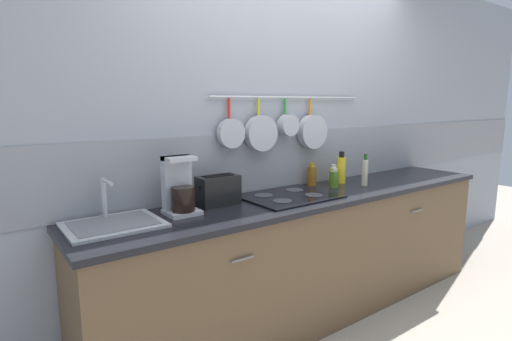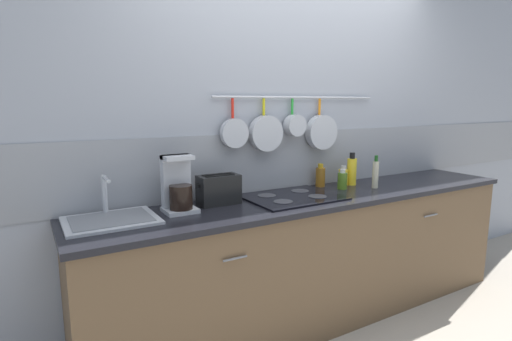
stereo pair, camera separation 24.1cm
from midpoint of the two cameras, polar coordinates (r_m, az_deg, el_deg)
ground_plane at (r=3.09m, az=11.08°, el=-19.82°), size 12.00×12.00×0.00m
wall_back at (r=2.95m, az=7.64°, el=4.90°), size 7.20×0.16×2.60m
cabinet_base at (r=2.90m, az=11.36°, el=-12.44°), size 3.20×0.56×0.86m
countertop at (r=2.77m, az=11.67°, el=-3.85°), size 3.24×0.58×0.03m
sink_basin at (r=2.21m, az=-17.16°, el=-6.56°), size 0.47×0.38×0.23m
coffee_maker at (r=2.30m, az=-8.14°, el=-2.61°), size 0.18×0.17×0.33m
toaster at (r=2.46m, az=-2.56°, el=-2.75°), size 0.27×0.13×0.19m
cooktop at (r=2.65m, az=7.79°, el=-3.79°), size 0.61×0.48×0.01m
bottle_olive_oil at (r=3.03m, az=11.45°, el=-0.86°), size 0.07×0.07×0.17m
bottle_cooking_wine at (r=2.98m, az=14.52°, el=-1.39°), size 0.07×0.07×0.14m
bottle_dish_soap at (r=3.09m, az=14.54°, el=-0.93°), size 0.07×0.07×0.15m
bottle_sesame_oil at (r=3.14m, az=15.67°, el=-0.05°), size 0.07×0.07×0.25m
bottle_hot_sauce at (r=3.08m, az=18.88°, el=-0.45°), size 0.04×0.04×0.24m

